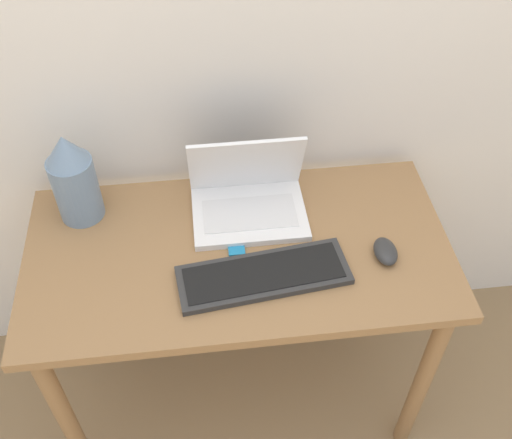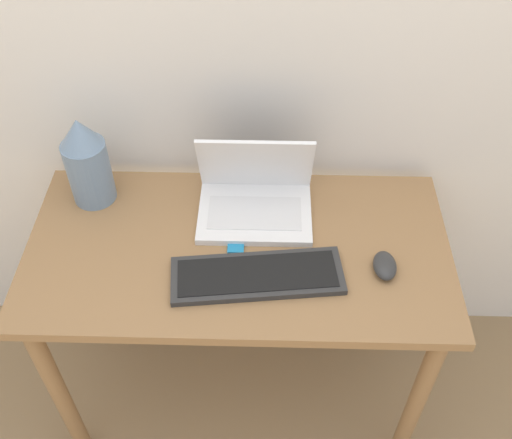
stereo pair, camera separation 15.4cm
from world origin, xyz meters
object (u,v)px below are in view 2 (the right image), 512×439
Objects in this scene: mouse at (385,266)px; mp3_player at (236,244)px; keyboard at (257,276)px; laptop at (255,196)px; vase at (87,161)px.

mouse reaches higher than mp3_player.
keyboard is 0.33m from mouse.
laptop reaches higher than mouse.
vase is 4.26× the size of mp3_player.
mouse is 1.47× the size of mp3_player.
mp3_player is (-0.06, 0.11, -0.01)m from keyboard.
mouse is at bearing -17.56° from vase.
vase reaches higher than keyboard.
mouse is 0.35× the size of vase.
laptop is at bearing 92.80° from keyboard.
mp3_player is at bearing -23.30° from vase.
mp3_player is (-0.39, 0.08, -0.01)m from mouse.
laptop is 1.15× the size of vase.
vase is (-0.47, 0.04, 0.08)m from laptop.
laptop is 0.70× the size of keyboard.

